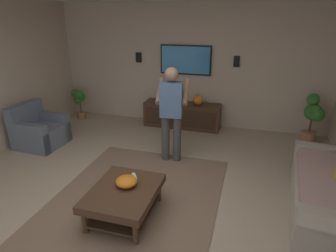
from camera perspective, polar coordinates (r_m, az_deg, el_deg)
ground_plane at (r=4.14m, az=-6.82°, el=-15.19°), size 7.97×7.97×0.00m
wall_back_tv at (r=6.64m, az=4.17°, el=11.65°), size 0.10×6.22×2.67m
area_rug at (r=4.13m, az=-7.14°, el=-15.17°), size 3.18×2.26×0.01m
couch at (r=4.33m, az=29.43°, el=-11.26°), size 1.97×1.03×0.87m
armchair at (r=6.21m, az=-23.80°, el=-0.99°), size 0.84×0.84×0.82m
coffee_table at (r=3.82m, az=-8.55°, el=-13.37°), size 1.00×0.80×0.40m
media_console at (r=6.61m, az=2.75°, el=2.13°), size 0.45×1.70×0.55m
tv at (r=6.54m, az=3.45°, el=12.73°), size 0.05×1.13×0.63m
person_standing at (r=4.88m, az=0.68°, el=3.21°), size 0.58×0.58×1.64m
potted_plant_tall at (r=6.31m, az=26.42°, el=1.80°), size 0.45×0.35×1.00m
potted_plant_short at (r=7.34m, az=-16.97°, el=5.03°), size 0.29×0.30×0.75m
bowl at (r=3.79m, az=-8.08°, el=-10.62°), size 0.28×0.28×0.12m
remote_white at (r=3.98m, az=-6.54°, el=-9.70°), size 0.15×0.12×0.02m
vase_round at (r=6.43m, az=5.88°, el=5.09°), size 0.22×0.22×0.22m
wall_speaker_left at (r=6.40m, az=13.22°, el=12.13°), size 0.06×0.12×0.22m
wall_speaker_right at (r=6.88m, az=-5.74°, el=13.15°), size 0.06×0.12×0.22m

